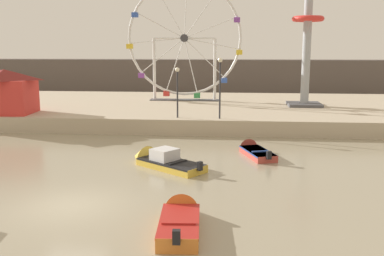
{
  "coord_description": "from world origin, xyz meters",
  "views": [
    {
      "loc": [
        6.31,
        -16.31,
        6.24
      ],
      "look_at": [
        4.1,
        8.26,
        1.68
      ],
      "focal_mm": 41.9,
      "sensor_mm": 36.0,
      "label": 1
    }
  ],
  "objects_px": {
    "drop_tower_steel_tower": "(307,38)",
    "promenade_lamp_far": "(177,85)",
    "carnival_booth_red_striped": "(5,91)",
    "ferris_wheel_white_frame": "(184,40)",
    "motorboat_orange_hull": "(180,218)",
    "promenade_lamp_near": "(220,80)",
    "motorboat_mustard_yellow": "(158,160)",
    "motorboat_faded_red": "(253,151)"
  },
  "relations": [
    {
      "from": "drop_tower_steel_tower",
      "to": "promenade_lamp_far",
      "type": "height_order",
      "value": "drop_tower_steel_tower"
    },
    {
      "from": "carnival_booth_red_striped",
      "to": "promenade_lamp_far",
      "type": "distance_m",
      "value": 13.27
    },
    {
      "from": "ferris_wheel_white_frame",
      "to": "motorboat_orange_hull",
      "type": "bearing_deg",
      "value": -84.22
    },
    {
      "from": "motorboat_orange_hull",
      "to": "promenade_lamp_near",
      "type": "height_order",
      "value": "promenade_lamp_near"
    },
    {
      "from": "motorboat_orange_hull",
      "to": "ferris_wheel_white_frame",
      "type": "distance_m",
      "value": 27.99
    },
    {
      "from": "drop_tower_steel_tower",
      "to": "carnival_booth_red_striped",
      "type": "bearing_deg",
      "value": -164.37
    },
    {
      "from": "motorboat_mustard_yellow",
      "to": "ferris_wheel_white_frame",
      "type": "distance_m",
      "value": 20.28
    },
    {
      "from": "motorboat_orange_hull",
      "to": "drop_tower_steel_tower",
      "type": "distance_m",
      "value": 26.27
    },
    {
      "from": "motorboat_faded_red",
      "to": "promenade_lamp_far",
      "type": "bearing_deg",
      "value": 22.42
    },
    {
      "from": "motorboat_orange_hull",
      "to": "motorboat_mustard_yellow",
      "type": "height_order",
      "value": "motorboat_mustard_yellow"
    },
    {
      "from": "drop_tower_steel_tower",
      "to": "motorboat_mustard_yellow",
      "type": "bearing_deg",
      "value": -121.56
    },
    {
      "from": "carnival_booth_red_striped",
      "to": "promenade_lamp_near",
      "type": "relative_size",
      "value": 1.07
    },
    {
      "from": "ferris_wheel_white_frame",
      "to": "promenade_lamp_near",
      "type": "bearing_deg",
      "value": -70.91
    },
    {
      "from": "motorboat_faded_red",
      "to": "carnival_booth_red_striped",
      "type": "distance_m",
      "value": 19.78
    },
    {
      "from": "motorboat_mustard_yellow",
      "to": "promenade_lamp_near",
      "type": "height_order",
      "value": "promenade_lamp_near"
    },
    {
      "from": "motorboat_faded_red",
      "to": "ferris_wheel_white_frame",
      "type": "distance_m",
      "value": 18.42
    },
    {
      "from": "motorboat_mustard_yellow",
      "to": "motorboat_faded_red",
      "type": "bearing_deg",
      "value": -112.44
    },
    {
      "from": "ferris_wheel_white_frame",
      "to": "drop_tower_steel_tower",
      "type": "bearing_deg",
      "value": -15.47
    },
    {
      "from": "ferris_wheel_white_frame",
      "to": "carnival_booth_red_striped",
      "type": "relative_size",
      "value": 2.43
    },
    {
      "from": "carnival_booth_red_striped",
      "to": "promenade_lamp_far",
      "type": "relative_size",
      "value": 1.27
    },
    {
      "from": "drop_tower_steel_tower",
      "to": "promenade_lamp_far",
      "type": "distance_m",
      "value": 12.93
    },
    {
      "from": "promenade_lamp_far",
      "to": "drop_tower_steel_tower",
      "type": "bearing_deg",
      "value": 36.22
    },
    {
      "from": "ferris_wheel_white_frame",
      "to": "drop_tower_steel_tower",
      "type": "xyz_separation_m",
      "value": [
        10.66,
        -2.95,
        0.2
      ]
    },
    {
      "from": "motorboat_mustard_yellow",
      "to": "ferris_wheel_white_frame",
      "type": "height_order",
      "value": "ferris_wheel_white_frame"
    },
    {
      "from": "motorboat_orange_hull",
      "to": "promenade_lamp_far",
      "type": "bearing_deg",
      "value": 3.56
    },
    {
      "from": "drop_tower_steel_tower",
      "to": "promenade_lamp_near",
      "type": "distance_m",
      "value": 10.73
    },
    {
      "from": "ferris_wheel_white_frame",
      "to": "promenade_lamp_near",
      "type": "height_order",
      "value": "ferris_wheel_white_frame"
    },
    {
      "from": "motorboat_orange_hull",
      "to": "carnival_booth_red_striped",
      "type": "relative_size",
      "value": 0.91
    },
    {
      "from": "motorboat_orange_hull",
      "to": "carnival_booth_red_striped",
      "type": "bearing_deg",
      "value": 37.35
    },
    {
      "from": "drop_tower_steel_tower",
      "to": "carnival_booth_red_striped",
      "type": "xyz_separation_m",
      "value": [
        -23.29,
        -6.52,
        -4.01
      ]
    },
    {
      "from": "motorboat_orange_hull",
      "to": "drop_tower_steel_tower",
      "type": "height_order",
      "value": "drop_tower_steel_tower"
    },
    {
      "from": "motorboat_faded_red",
      "to": "drop_tower_steel_tower",
      "type": "bearing_deg",
      "value": -38.84
    },
    {
      "from": "carnival_booth_red_striped",
      "to": "promenade_lamp_far",
      "type": "height_order",
      "value": "promenade_lamp_far"
    },
    {
      "from": "motorboat_mustard_yellow",
      "to": "promenade_lamp_far",
      "type": "relative_size",
      "value": 1.3
    },
    {
      "from": "motorboat_faded_red",
      "to": "motorboat_mustard_yellow",
      "type": "height_order",
      "value": "motorboat_mustard_yellow"
    },
    {
      "from": "carnival_booth_red_striped",
      "to": "promenade_lamp_near",
      "type": "xyz_separation_m",
      "value": [
        16.25,
        -1.0,
        1.02
      ]
    },
    {
      "from": "promenade_lamp_far",
      "to": "ferris_wheel_white_frame",
      "type": "bearing_deg",
      "value": 93.32
    },
    {
      "from": "promenade_lamp_near",
      "to": "motorboat_orange_hull",
      "type": "bearing_deg",
      "value": -93.02
    },
    {
      "from": "motorboat_mustard_yellow",
      "to": "ferris_wheel_white_frame",
      "type": "relative_size",
      "value": 0.42
    },
    {
      "from": "motorboat_faded_red",
      "to": "motorboat_orange_hull",
      "type": "bearing_deg",
      "value": 145.83
    },
    {
      "from": "motorboat_orange_hull",
      "to": "promenade_lamp_far",
      "type": "height_order",
      "value": "promenade_lamp_far"
    },
    {
      "from": "motorboat_mustard_yellow",
      "to": "promenade_lamp_near",
      "type": "xyz_separation_m",
      "value": [
        2.96,
        8.76,
        3.61
      ]
    }
  ]
}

